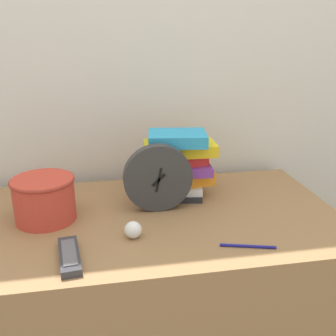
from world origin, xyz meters
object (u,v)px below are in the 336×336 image
Objects in this scene: basket at (44,198)px; tv_remote at (69,256)px; pen at (248,246)px; book_stack at (177,164)px; crumpled_paper_ball at (133,230)px; desk_clock at (158,178)px.

tv_remote is at bearing -71.32° from basket.
tv_remote reaches higher than pen.
basket is 1.30× the size of pen.
book_stack is 0.41m from pen.
pen is (0.46, -0.03, -0.01)m from tv_remote.
book_stack is at bearing 106.81° from pen.
pen is at bearing -3.28° from tv_remote.
tv_remote is (0.08, -0.24, -0.06)m from basket.
book_stack is 5.44× the size of crumpled_paper_ball.
crumpled_paper_ball is (0.25, -0.16, -0.05)m from basket.
book_stack is at bearing 56.72° from crumpled_paper_ball.
desk_clock reaches higher than crumpled_paper_ball.
crumpled_paper_ball reaches higher than tv_remote.
tv_remote is 0.19m from crumpled_paper_ball.
pen is (0.12, -0.38, -0.11)m from book_stack.
basket is at bearing 108.68° from tv_remote.
desk_clock reaches higher than tv_remote.
book_stack is 0.45m from basket.
basket reaches higher than pen.
pen is at bearing -20.08° from crumpled_paper_ball.
book_stack is at bearing 15.07° from basket.
desk_clock is at bearing 126.35° from pen.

